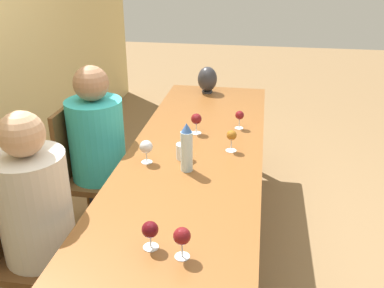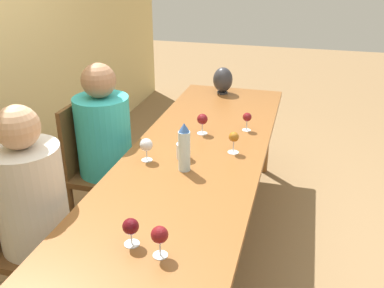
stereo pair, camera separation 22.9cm
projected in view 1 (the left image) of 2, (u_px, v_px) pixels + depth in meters
The scene contains 15 objects.
ground_plane at pixel (190, 267), 2.75m from camera, with size 14.00×14.00×0.00m, color olive.
dining_table at pixel (190, 175), 2.47m from camera, with size 3.09×0.82×0.74m.
water_bottle at pixel (187, 148), 2.33m from camera, with size 0.07×0.07×0.28m.
water_tumbler at pixel (183, 151), 2.50m from camera, with size 0.08×0.08×0.09m.
vase at pixel (207, 79), 3.63m from camera, with size 0.16×0.16×0.22m.
wine_glass_0 at pixel (150, 230), 1.74m from camera, with size 0.07×0.07×0.12m.
wine_glass_1 at pixel (146, 147), 2.44m from camera, with size 0.08×0.08×0.14m.
wine_glass_2 at pixel (232, 136), 2.58m from camera, with size 0.07×0.07×0.13m.
wine_glass_3 at pixel (196, 119), 2.83m from camera, with size 0.07×0.07×0.14m.
wine_glass_4 at pixel (240, 116), 2.91m from camera, with size 0.06×0.06×0.13m.
wine_glass_5 at pixel (182, 237), 1.68m from camera, with size 0.07×0.07×0.14m.
chair_near at pixel (28, 245), 2.16m from camera, with size 0.44×0.44×0.94m.
chair_far at pixel (90, 169), 2.89m from camera, with size 0.44×0.44×0.94m.
person_near at pixel (40, 222), 2.08m from camera, with size 0.35×0.35×1.22m.
person_far at pixel (100, 151), 2.82m from camera, with size 0.36×0.36×1.22m.
Camera 1 is at (-2.14, -0.37, 1.87)m, focal length 40.00 mm.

